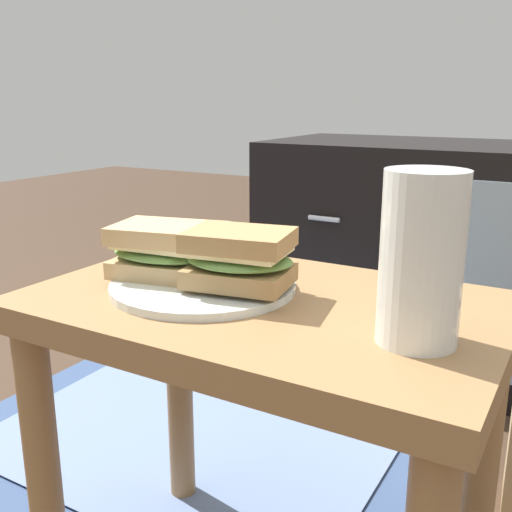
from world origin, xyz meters
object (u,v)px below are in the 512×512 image
Objects in this scene: sandwich_front at (168,250)px; sandwich_back at (239,258)px; plate at (203,285)px; tv_cabinet at (453,258)px; beer_glass at (421,263)px.

sandwich_back is at bearing -1.50° from sandwich_front.
sandwich_back is (0.05, -0.00, 0.04)m from plate.
tv_cabinet reaches higher than sandwich_back.
beer_glass is at bearing -7.66° from sandwich_back.
tv_cabinet is 4.16× the size of plate.
sandwich_back is (0.11, -0.00, 0.01)m from sandwich_front.
plate is 0.07m from sandwich_back.
tv_cabinet is 6.68× the size of sandwich_back.
tv_cabinet is at bearing 99.52° from beer_glass.
sandwich_back reaches higher than plate.
beer_glass reaches higher than plate.
sandwich_front reaches higher than plate.
beer_glass reaches higher than tv_cabinet.
sandwich_front is 1.13× the size of sandwich_back.
sandwich_front is (-0.05, 0.00, 0.04)m from plate.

